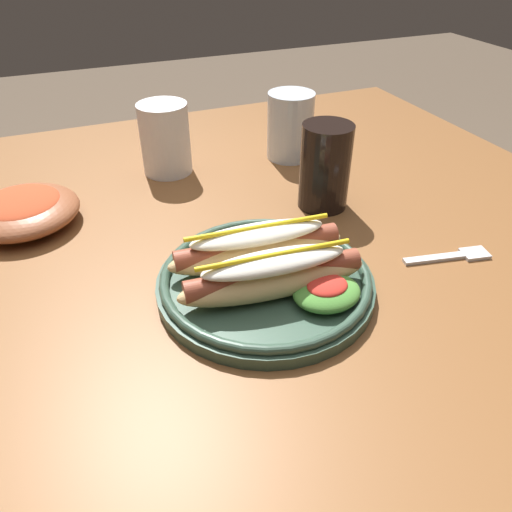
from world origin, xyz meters
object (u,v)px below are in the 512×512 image
at_px(soda_cup, 325,167).
at_px(water_cup, 290,126).
at_px(fork, 453,256).
at_px(extra_cup, 165,139).
at_px(side_bowl, 22,210).
at_px(hot_dog_plate, 268,273).

height_order(soda_cup, water_cup, soda_cup).
xyz_separation_m(fork, water_cup, (-0.06, 0.38, 0.06)).
xyz_separation_m(soda_cup, extra_cup, (-0.20, 0.21, -0.00)).
bearing_deg(soda_cup, side_bowl, 164.94).
bearing_deg(extra_cup, fork, -54.58).
distance_m(hot_dog_plate, extra_cup, 0.38).
xyz_separation_m(soda_cup, water_cup, (0.03, 0.19, -0.01)).
distance_m(extra_cup, side_bowl, 0.26).
distance_m(fork, water_cup, 0.39).
bearing_deg(fork, side_bowl, 160.92).
relative_size(water_cup, extra_cup, 0.99).
height_order(soda_cup, extra_cup, soda_cup).
bearing_deg(hot_dog_plate, water_cup, 60.67).
bearing_deg(hot_dog_plate, soda_cup, 44.56).
bearing_deg(fork, extra_cup, 136.81).
bearing_deg(fork, hot_dog_plate, -175.97).
xyz_separation_m(hot_dog_plate, extra_cup, (-0.03, 0.37, 0.03)).
distance_m(water_cup, extra_cup, 0.23).
bearing_deg(side_bowl, hot_dog_plate, -45.72).
relative_size(soda_cup, side_bowl, 0.81).
bearing_deg(fork, soda_cup, 127.30).
bearing_deg(water_cup, extra_cup, 173.61).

